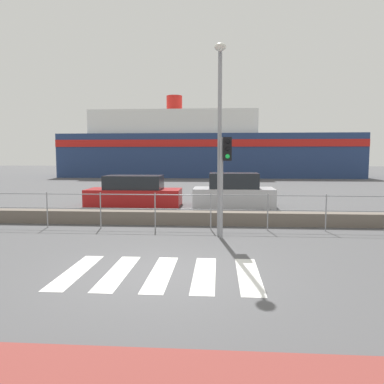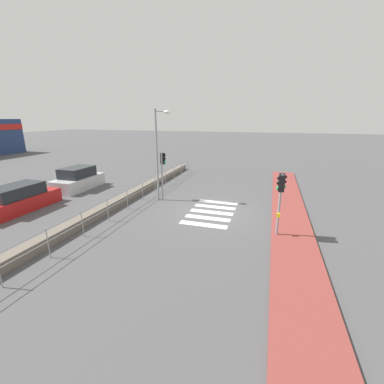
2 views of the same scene
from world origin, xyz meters
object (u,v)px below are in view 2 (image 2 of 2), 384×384
traffic_light_near (281,189)px  streetlamp (159,145)px  parked_car_silver (78,180)px  traffic_light_far (163,166)px  parked_car_red (17,200)px

traffic_light_near → streetlamp: bearing=64.6°
streetlamp → parked_car_silver: 7.46m
traffic_light_near → parked_car_silver: size_ratio=0.73×
traffic_light_far → streetlamp: streetlamp is taller
traffic_light_far → parked_car_red: traffic_light_far is taller
traffic_light_far → streetlamp: bearing=148.3°
parked_car_red → parked_car_silver: size_ratio=1.19×
traffic_light_near → traffic_light_far: 7.69m
traffic_light_far → parked_car_red: (-4.30, 6.99, -1.55)m
traffic_light_near → parked_car_silver: 14.49m
traffic_light_near → parked_car_silver: bearing=73.9°
parked_car_red → parked_car_silver: bearing=0.0°
traffic_light_near → traffic_light_far: size_ratio=0.95×
traffic_light_near → parked_car_silver: traffic_light_near is taller
parked_car_red → traffic_light_near: bearing=-86.5°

